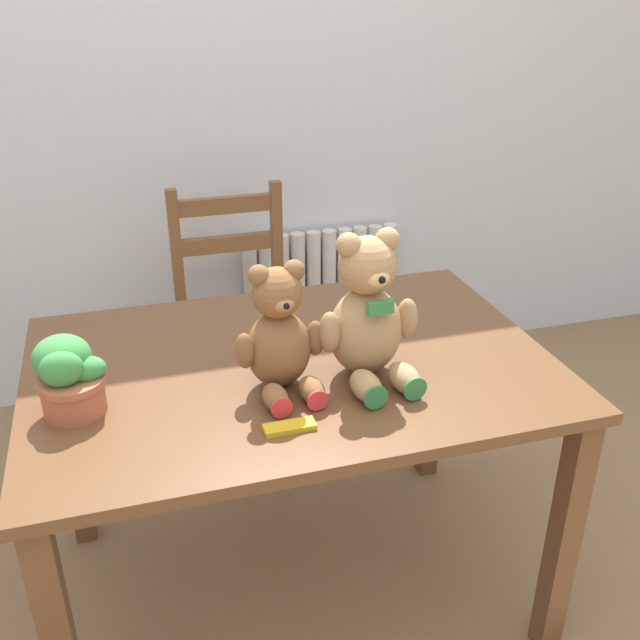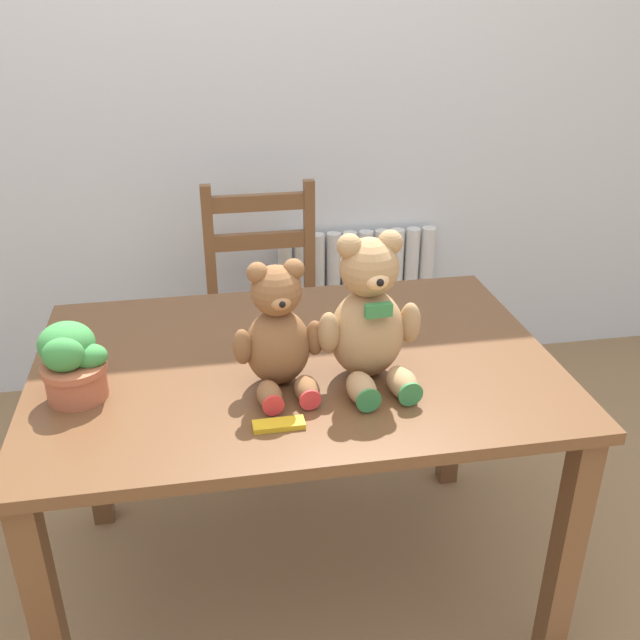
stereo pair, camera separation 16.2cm
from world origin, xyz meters
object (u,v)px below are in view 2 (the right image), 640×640
(potted_plant, at_px, (72,362))
(teddy_bear_right, at_px, (369,318))
(chocolate_bar, at_px, (279,425))
(wooden_chair_behind, at_px, (266,318))
(teddy_bear_left, at_px, (278,334))

(potted_plant, bearing_deg, teddy_bear_right, -2.81)
(potted_plant, bearing_deg, chocolate_bar, -25.34)
(wooden_chair_behind, distance_m, potted_plant, 1.15)
(teddy_bear_left, bearing_deg, wooden_chair_behind, -98.64)
(teddy_bear_left, xyz_separation_m, teddy_bear_right, (0.21, -0.00, 0.02))
(teddy_bear_right, xyz_separation_m, potted_plant, (-0.67, 0.03, -0.07))
(teddy_bear_left, distance_m, potted_plant, 0.46)
(teddy_bear_right, bearing_deg, chocolate_bar, 31.55)
(teddy_bear_left, bearing_deg, chocolate_bar, 77.23)
(teddy_bear_right, distance_m, potted_plant, 0.67)
(teddy_bear_right, xyz_separation_m, chocolate_bar, (-0.23, -0.17, -0.15))
(wooden_chair_behind, xyz_separation_m, teddy_bear_left, (-0.06, -0.97, 0.43))
(teddy_bear_left, bearing_deg, potted_plant, -8.70)
(wooden_chair_behind, bearing_deg, teddy_bear_right, 98.48)
(wooden_chair_behind, relative_size, teddy_bear_left, 3.07)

